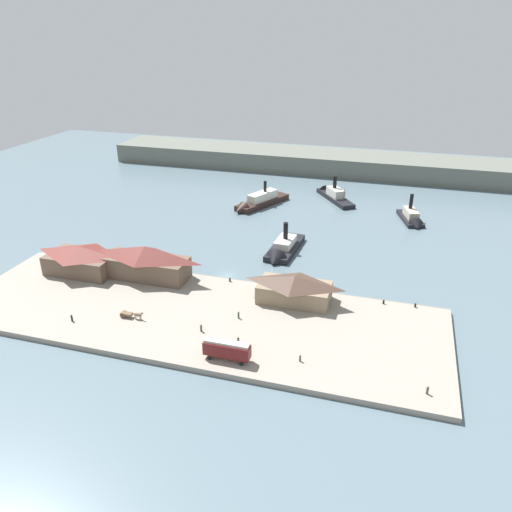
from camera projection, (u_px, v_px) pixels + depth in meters
The scene contains 22 objects.
ground_plane at pixel (227, 275), 131.72m from camera, with size 320.00×320.00×0.00m, color slate.
quay_promenade at pixel (194, 316), 112.33m from camera, with size 110.00×36.00×1.20m, color gray.
seawall_edge at pixel (222, 280), 128.38m from camera, with size 110.00×0.80×1.00m, color slate.
ferry_shed_west_terminal at pixel (81, 259), 129.55m from camera, with size 17.70×10.48×7.17m.
ferry_shed_central_terminal at pixel (146, 262), 126.52m from camera, with size 21.90×8.44×8.53m.
ferry_shed_customs_shed at pixel (294, 288), 116.05m from camera, with size 16.89×9.00×6.35m.
street_tram at pixel (227, 349), 95.81m from camera, with size 9.17×2.40×4.04m.
horse_cart at pixel (131, 314), 110.03m from camera, with size 5.54×1.34×1.87m.
pedestrian_by_tram at pixel (201, 328), 105.30m from camera, with size 0.43×0.43×1.74m.
pedestrian_near_cart at pixel (239, 315), 110.01m from camera, with size 0.43×0.43×1.73m.
pedestrian_near_west_shed at pixel (427, 390), 87.46m from camera, with size 0.42×0.42×1.72m.
pedestrian_near_east_shed at pixel (238, 341), 101.10m from camera, with size 0.43×0.43×1.72m.
pedestrian_walking_east at pixel (72, 318), 108.91m from camera, with size 0.42×0.42×1.71m.
pedestrian_walking_west at pixel (300, 358), 95.99m from camera, with size 0.37×0.37×1.51m.
mooring_post_west at pixel (384, 302), 115.85m from camera, with size 0.44×0.44×0.90m, color black.
mooring_post_center_west at pixel (230, 280), 125.90m from camera, with size 0.44×0.44×0.90m, color black.
mooring_post_east at pixel (415, 305), 114.44m from camera, with size 0.44×0.44×0.90m, color black.
ferry_moored_west at pixel (258, 202), 180.33m from camera, with size 16.10×25.38×10.38m.
ferry_departing_north at pixel (282, 250), 143.17m from camera, with size 7.93×21.59×10.80m.
ferry_approaching_west at pixel (412, 219), 166.22m from camera, with size 9.74×17.32×10.59m.
ferry_near_quay at pixel (332, 194), 189.54m from camera, with size 17.85×22.82×10.45m.
far_headland at pixel (309, 161), 225.72m from camera, with size 180.00×24.00×8.00m, color #60665B.
Camera 1 is at (40.72, -110.38, 59.93)m, focal length 35.31 mm.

